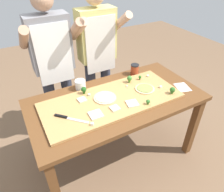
{
  "coord_description": "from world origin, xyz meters",
  "views": [
    {
      "loc": [
        -0.77,
        -1.32,
        1.92
      ],
      "look_at": [
        -0.06,
        -0.01,
        0.85
      ],
      "focal_mm": 32.89,
      "sensor_mm": 36.0,
      "label": 1
    }
  ],
  "objects_px": {
    "pizza_slice_center": "(82,100)",
    "pizza_slice_far_right": "(132,103)",
    "flour_cup": "(80,85)",
    "cheese_crumble_e": "(127,86)",
    "cheese_crumble_b": "(92,124)",
    "pizza_whole_cheese_artichoke": "(105,98)",
    "cheese_crumble_d": "(89,95)",
    "cook_right": "(97,51)",
    "prep_table": "(117,107)",
    "recipe_note": "(182,87)",
    "broccoli_floret_center_right": "(148,102)",
    "broccoli_floret_back_right": "(172,90)",
    "broccoli_floret_back_left": "(129,79)",
    "sauce_jar": "(135,69)",
    "pizza_whole_pesto_green": "(145,89)",
    "pizza_slice_near_right": "(96,115)",
    "cook_left": "(53,60)",
    "cheese_crumble_c": "(148,76)",
    "broccoli_floret_back_mid": "(140,77)",
    "broccoli_floret_front_left": "(84,90)",
    "cheese_crumble_a": "(161,87)",
    "pizza_slice_far_left": "(115,108)",
    "chefs_knife": "(67,118)"
  },
  "relations": [
    {
      "from": "pizza_whole_pesto_green",
      "to": "pizza_slice_center",
      "type": "xyz_separation_m",
      "value": [
        -0.6,
        0.13,
        -0.0
      ]
    },
    {
      "from": "cheese_crumble_d",
      "to": "broccoli_floret_back_right",
      "type": "bearing_deg",
      "value": -26.0
    },
    {
      "from": "cheese_crumble_d",
      "to": "cook_right",
      "type": "height_order",
      "value": "cook_right"
    },
    {
      "from": "broccoli_floret_back_left",
      "to": "recipe_note",
      "type": "relative_size",
      "value": 0.46
    },
    {
      "from": "broccoli_floret_center_right",
      "to": "cook_right",
      "type": "height_order",
      "value": "cook_right"
    },
    {
      "from": "pizza_whole_cheese_artichoke",
      "to": "cheese_crumble_e",
      "type": "bearing_deg",
      "value": 12.63
    },
    {
      "from": "broccoli_floret_back_left",
      "to": "cheese_crumble_e",
      "type": "distance_m",
      "value": 0.1
    },
    {
      "from": "prep_table",
      "to": "cheese_crumble_c",
      "type": "relative_size",
      "value": 82.91
    },
    {
      "from": "broccoli_floret_back_mid",
      "to": "cheese_crumble_d",
      "type": "relative_size",
      "value": 2.38
    },
    {
      "from": "pizza_whole_pesto_green",
      "to": "broccoli_floret_back_right",
      "type": "bearing_deg",
      "value": -44.98
    },
    {
      "from": "broccoli_floret_back_left",
      "to": "broccoli_floret_center_right",
      "type": "distance_m",
      "value": 0.39
    },
    {
      "from": "flour_cup",
      "to": "recipe_note",
      "type": "distance_m",
      "value": 1.02
    },
    {
      "from": "pizza_slice_near_right",
      "to": "pizza_whole_pesto_green",
      "type": "bearing_deg",
      "value": 11.55
    },
    {
      "from": "prep_table",
      "to": "recipe_note",
      "type": "height_order",
      "value": "recipe_note"
    },
    {
      "from": "prep_table",
      "to": "pizza_whole_pesto_green",
      "type": "height_order",
      "value": "pizza_whole_pesto_green"
    },
    {
      "from": "broccoli_floret_back_right",
      "to": "cheese_crumble_c",
      "type": "xyz_separation_m",
      "value": [
        -0.01,
        0.36,
        -0.03
      ]
    },
    {
      "from": "broccoli_floret_back_right",
      "to": "cheese_crumble_b",
      "type": "bearing_deg",
      "value": -177.74
    },
    {
      "from": "broccoli_floret_center_right",
      "to": "sauce_jar",
      "type": "height_order",
      "value": "sauce_jar"
    },
    {
      "from": "broccoli_floret_back_left",
      "to": "cook_right",
      "type": "relative_size",
      "value": 0.04
    },
    {
      "from": "cheese_crumble_d",
      "to": "cheese_crumble_e",
      "type": "relative_size",
      "value": 1.48
    },
    {
      "from": "broccoli_floret_back_right",
      "to": "recipe_note",
      "type": "bearing_deg",
      "value": 14.91
    },
    {
      "from": "broccoli_floret_back_left",
      "to": "recipe_note",
      "type": "height_order",
      "value": "broccoli_floret_back_left"
    },
    {
      "from": "cheese_crumble_c",
      "to": "cook_right",
      "type": "relative_size",
      "value": 0.01
    },
    {
      "from": "cheese_crumble_b",
      "to": "broccoli_floret_back_left",
      "type": "bearing_deg",
      "value": 33.64
    },
    {
      "from": "pizza_slice_center",
      "to": "broccoli_floret_center_right",
      "type": "height_order",
      "value": "broccoli_floret_center_right"
    },
    {
      "from": "broccoli_floret_back_left",
      "to": "cheese_crumble_a",
      "type": "relative_size",
      "value": 3.49
    },
    {
      "from": "cook_right",
      "to": "pizza_slice_far_left",
      "type": "bearing_deg",
      "value": -105.45
    },
    {
      "from": "pizza_slice_center",
      "to": "pizza_whole_pesto_green",
      "type": "bearing_deg",
      "value": -11.82
    },
    {
      "from": "broccoli_floret_back_left",
      "to": "cook_right",
      "type": "distance_m",
      "value": 0.52
    },
    {
      "from": "pizza_slice_center",
      "to": "pizza_slice_far_right",
      "type": "distance_m",
      "value": 0.45
    },
    {
      "from": "flour_cup",
      "to": "cheese_crumble_e",
      "type": "bearing_deg",
      "value": -28.47
    },
    {
      "from": "pizza_whole_pesto_green",
      "to": "chefs_knife",
      "type": "bearing_deg",
      "value": -177.14
    },
    {
      "from": "broccoli_floret_front_left",
      "to": "pizza_whole_cheese_artichoke",
      "type": "bearing_deg",
      "value": -49.74
    },
    {
      "from": "pizza_whole_pesto_green",
      "to": "broccoli_floret_back_mid",
      "type": "relative_size",
      "value": 4.0
    },
    {
      "from": "prep_table",
      "to": "cheese_crumble_b",
      "type": "bearing_deg",
      "value": -146.1
    },
    {
      "from": "broccoli_floret_back_left",
      "to": "broccoli_floret_center_right",
      "type": "bearing_deg",
      "value": -98.08
    },
    {
      "from": "pizza_whole_cheese_artichoke",
      "to": "cheese_crumble_e",
      "type": "distance_m",
      "value": 0.28
    },
    {
      "from": "prep_table",
      "to": "broccoli_floret_back_right",
      "type": "bearing_deg",
      "value": -23.14
    },
    {
      "from": "cheese_crumble_c",
      "to": "cheese_crumble_d",
      "type": "relative_size",
      "value": 0.99
    },
    {
      "from": "cook_right",
      "to": "pizza_slice_near_right",
      "type": "bearing_deg",
      "value": -116.67
    },
    {
      "from": "broccoli_floret_front_left",
      "to": "cheese_crumble_b",
      "type": "relative_size",
      "value": 3.21
    },
    {
      "from": "pizza_slice_center",
      "to": "broccoli_floret_front_left",
      "type": "height_order",
      "value": "broccoli_floret_front_left"
    },
    {
      "from": "cook_left",
      "to": "prep_table",
      "type": "bearing_deg",
      "value": -59.35
    },
    {
      "from": "broccoli_floret_front_left",
      "to": "flour_cup",
      "type": "xyz_separation_m",
      "value": [
        0.01,
        0.12,
        -0.02
      ]
    },
    {
      "from": "broccoli_floret_center_right",
      "to": "cook_left",
      "type": "distance_m",
      "value": 1.05
    },
    {
      "from": "recipe_note",
      "to": "pizza_whole_cheese_artichoke",
      "type": "bearing_deg",
      "value": 166.79
    },
    {
      "from": "broccoli_floret_front_left",
      "to": "recipe_note",
      "type": "height_order",
      "value": "broccoli_floret_front_left"
    },
    {
      "from": "cheese_crumble_b",
      "to": "flour_cup",
      "type": "xyz_separation_m",
      "value": [
        0.12,
        0.55,
        0.01
      ]
    },
    {
      "from": "recipe_note",
      "to": "broccoli_floret_back_mid",
      "type": "bearing_deg",
      "value": 136.0
    },
    {
      "from": "cheese_crumble_b",
      "to": "cheese_crumble_d",
      "type": "height_order",
      "value": "cheese_crumble_b"
    }
  ]
}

